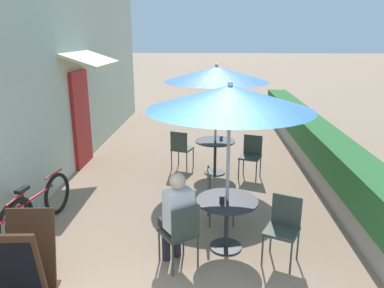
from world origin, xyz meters
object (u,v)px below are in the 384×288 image
Objects in this scene: cafe_chair_near_left at (181,231)px; patio_table_mid at (215,149)px; seated_patron_near_left at (177,215)px; patio_umbrella_mid at (217,74)px; cafe_chair_near_back at (216,191)px; coffee_cup_near at (222,199)px; menu_board at (24,259)px; bicycle_second at (37,206)px; cafe_chair_near_right at (284,224)px; cafe_chair_mid_left at (251,153)px; coffee_cup_mid at (221,138)px; cafe_chair_mid_right at (181,147)px; patio_umbrella_near at (230,98)px; patio_table_near at (227,212)px.

patio_table_mid is (0.45, 3.41, 0.02)m from cafe_chair_near_left.
patio_umbrella_mid reaches higher than seated_patron_near_left.
coffee_cup_near is (0.07, -0.82, 0.25)m from cafe_chair_near_back.
seated_patron_near_left reaches higher than menu_board.
patio_umbrella_mid is 1.34× the size of bicycle_second.
cafe_chair_near_left is at bearing -140.39° from coffee_cup_near.
cafe_chair_near_back is (0.44, 1.24, 0.00)m from cafe_chair_near_left.
cafe_chair_near_right is 1.00× the size of cafe_chair_mid_left.
cafe_chair_near_left reaches higher than bicycle_second.
coffee_cup_mid reaches higher than bicycle_second.
seated_patron_near_left reaches higher than patio_table_mid.
cafe_chair_near_left is at bearing -65.45° from cafe_chair_mid_right.
seated_patron_near_left reaches higher than cafe_chair_mid_right.
patio_umbrella_near reaches higher than seated_patron_near_left.
patio_umbrella_mid is at bearing 91.18° from coffee_cup_near.
coffee_cup_mid is (0.63, 3.38, 0.07)m from seated_patron_near_left.
bicycle_second is at bearing 54.08° from cafe_chair_mid_left.
patio_umbrella_near reaches higher than cafe_chair_near_back.
coffee_cup_mid is at bearing 52.46° from bicycle_second.
cafe_chair_near_back reaches higher than patio_table_near.
patio_umbrella_near is at bearing -90.00° from patio_table_near.
cafe_chair_near_back is at bearing 17.20° from bicycle_second.
cafe_chair_near_left is 9.67× the size of coffee_cup_near.
cafe_chair_mid_right reaches higher than coffee_cup_mid.
cafe_chair_near_left is at bearing -139.57° from patio_umbrella_near.
cafe_chair_near_left is at bearing -99.32° from coffee_cup_mid.
coffee_cup_mid is at bearing -52.03° from cafe_chair_near_right.
seated_patron_near_left is at bearing 31.50° from cafe_chair_near_right.
menu_board is at bearing 169.08° from seated_patron_near_left.
coffee_cup_near is 3.05m from coffee_cup_mid.
bicycle_second is at bearing -137.64° from coffee_cup_mid.
cafe_chair_near_right is at bearing -28.50° from seated_patron_near_left.
coffee_cup_mid is (0.57, 3.47, 0.25)m from cafe_chair_near_left.
menu_board is (-1.39, -4.21, -0.05)m from cafe_chair_mid_right.
patio_table_near is 1.55m from patio_umbrella_near.
patio_table_near is 9.21× the size of coffee_cup_near.
cafe_chair_near_left is 3.43m from cafe_chair_mid_left.
coffee_cup_mid is at bearing 11.56° from cafe_chair_mid_right.
cafe_chair_near_back is (-0.85, 1.00, 0.00)m from cafe_chair_near_right.
cafe_chair_near_right reaches higher than coffee_cup_mid.
cafe_chair_mid_right is at bearing 104.09° from coffee_cup_near.
cafe_chair_near_right is at bearing -13.13° from coffee_cup_near.
cafe_chair_mid_right is at bearing -39.43° from cafe_chair_near_right.
cafe_chair_near_left is 1.00× the size of cafe_chair_near_back.
cafe_chair_near_right is at bearing 112.07° from cafe_chair_mid_left.
coffee_cup_near reaches higher than patio_table_near.
cafe_chair_mid_left is 1.00× the size of cafe_chair_mid_right.
seated_patron_near_left is at bearing -100.62° from coffee_cup_mid.
coffee_cup_near is at bearing -55.95° from cafe_chair_mid_right.
patio_table_mid is at bearing 92.57° from patio_umbrella_near.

